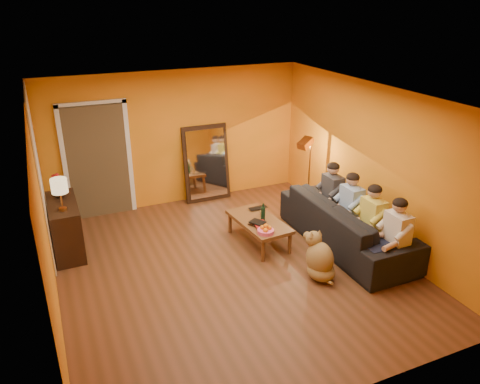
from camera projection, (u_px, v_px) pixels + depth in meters
name	position (u px, v px, depth m)	size (l,w,h in m)	color
room_shell	(222.00, 180.00, 6.96)	(5.00, 5.50, 2.60)	brown
white_accent	(39.00, 174.00, 7.21)	(0.02, 1.90, 2.58)	white
doorway_recess	(97.00, 160.00, 8.58)	(1.06, 0.30, 2.10)	#3F2D19
door_jamb_left	(65.00, 166.00, 8.27)	(0.08, 0.06, 2.20)	white
door_jamb_right	(129.00, 158.00, 8.69)	(0.08, 0.06, 2.20)	white
door_header	(91.00, 103.00, 8.06)	(1.22, 0.06, 0.08)	white
mirror_frame	(206.00, 163.00, 9.28)	(0.92, 0.06, 1.52)	black
mirror_glass	(207.00, 164.00, 9.25)	(0.78, 0.02, 1.36)	white
sideboard	(66.00, 227.00, 7.47)	(0.44, 1.18, 0.85)	black
table_lamp	(61.00, 195.00, 6.95)	(0.24, 0.24, 0.51)	beige
sofa	(347.00, 224.00, 7.66)	(1.04, 2.66, 0.78)	black
coffee_table	(259.00, 231.00, 7.79)	(0.62, 1.22, 0.42)	brown
floor_lamp	(309.00, 176.00, 8.73)	(0.30, 0.24, 1.44)	#BF7B38
dog	(320.00, 255.00, 6.78)	(0.39, 0.61, 0.72)	#9A7845
person_far_left	(396.00, 237.00, 6.78)	(0.70, 0.44, 1.22)	beige
person_mid_left	(372.00, 221.00, 7.24)	(0.70, 0.44, 1.22)	gold
person_mid_right	(351.00, 208.00, 7.71)	(0.70, 0.44, 1.22)	#8BA9D7
person_far_right	(332.00, 196.00, 8.17)	(0.70, 0.44, 1.22)	#2F2E33
fruit_bowl	(266.00, 228.00, 7.26)	(0.26, 0.26, 0.16)	#EE5485
wine_bottle	(263.00, 212.00, 7.63)	(0.07, 0.07, 0.31)	black
tumbler	(262.00, 214.00, 7.84)	(0.09, 0.09, 0.09)	#B27F3F
laptop	(259.00, 209.00, 8.07)	(0.33, 0.21, 0.03)	black
book_lower	(254.00, 227.00, 7.47)	(0.19, 0.26, 0.02)	black
book_mid	(254.00, 225.00, 7.47)	(0.20, 0.27, 0.02)	#AB1513
book_upper	(254.00, 224.00, 7.44)	(0.18, 0.24, 0.02)	black
vase	(59.00, 191.00, 7.48)	(0.20, 0.20, 0.21)	black
flowers	(57.00, 178.00, 7.39)	(0.17, 0.17, 0.42)	#AB1513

